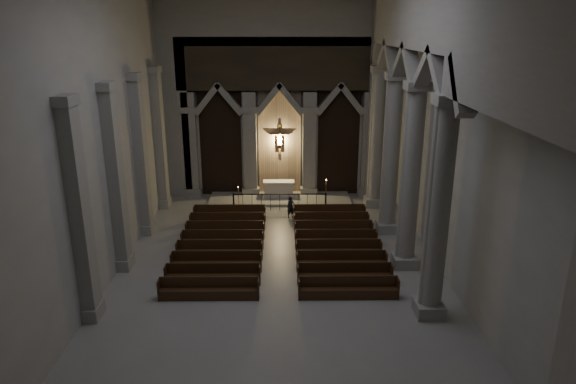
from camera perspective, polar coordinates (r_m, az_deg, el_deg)
The scene contains 11 objects.
room at distance 19.11m, azimuth -1.14°, elevation 10.48°, with size 24.00×24.10×12.00m.
sanctuary_wall at distance 30.68m, azimuth -0.97°, elevation 11.48°, with size 14.00×0.77×12.00m.
right_arcade at distance 21.09m, azimuth 14.30°, elevation 11.27°, with size 1.00×24.00×12.00m.
left_pilasters at distance 24.29m, azimuth -17.17°, elevation 2.42°, with size 0.60×13.00×8.03m.
sanctuary_step at distance 31.21m, azimuth -0.91°, elevation -0.74°, with size 8.50×2.60×0.15m, color #98968E.
altar at distance 31.27m, azimuth -1.03°, elevation 0.38°, with size 1.90×0.76×0.97m.
altar_rail at distance 29.19m, azimuth -0.93°, elevation -0.80°, with size 5.34×0.09×1.05m.
candle_stand_left at distance 29.92m, azimuth -5.50°, elevation -1.11°, with size 0.22×0.22×1.28m.
candle_stand_right at distance 30.28m, azimuth 4.21°, elevation -0.68°, with size 0.27×0.27×1.58m.
pews at distance 24.01m, azimuth -0.98°, elevation -6.14°, with size 9.29×8.80×0.87m.
worshipper at distance 28.17m, azimuth 0.31°, elevation -1.71°, with size 0.44×0.29×1.20m, color black.
Camera 1 is at (0.15, -18.95, 10.11)m, focal length 32.00 mm.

